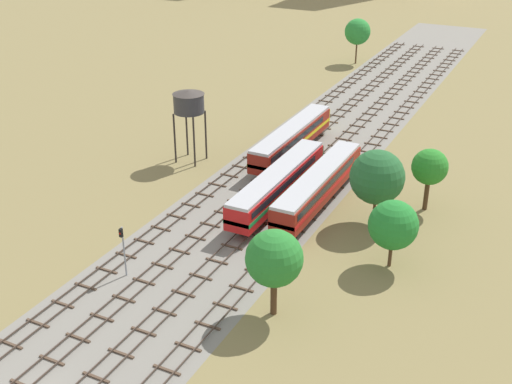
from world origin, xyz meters
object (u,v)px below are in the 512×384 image
Objects in this scene: diesel_railcar_centre_left_nearest at (278,182)px; diesel_railcar_centre_near at (319,184)px; signal_post_nearest at (123,245)px; diesel_railcar_left_mid at (292,137)px; water_tower at (189,102)px.

diesel_railcar_centre_left_nearest is 1.00× the size of diesel_railcar_centre_near.
signal_post_nearest is (-6.35, -19.75, 0.65)m from diesel_railcar_centre_left_nearest.
diesel_railcar_centre_left_nearest is 14.12m from diesel_railcar_left_mid.
signal_post_nearest reaches higher than diesel_railcar_left_mid.
diesel_railcar_centre_left_nearest is at bearing -159.65° from diesel_railcar_centre_near.
water_tower is at bearing 157.83° from diesel_railcar_centre_left_nearest.
diesel_railcar_centre_near is 1.00× the size of diesel_railcar_left_mid.
diesel_railcar_centre_near is 23.81m from signal_post_nearest.
diesel_railcar_centre_left_nearest is 20.76m from signal_post_nearest.
water_tower is (-19.48, 4.64, 5.28)m from diesel_railcar_centre_near.
diesel_railcar_centre_left_nearest and diesel_railcar_left_mid have the same top height.
diesel_railcar_centre_left_nearest is 2.16× the size of water_tower.
diesel_railcar_centre_near is 20.71m from water_tower.
signal_post_nearest is at bearing -93.65° from diesel_railcar_left_mid.
water_tower is 1.86× the size of signal_post_nearest.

